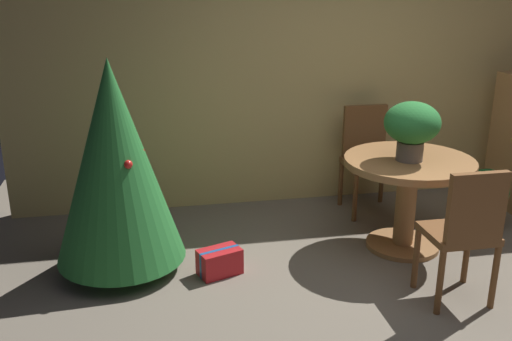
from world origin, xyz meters
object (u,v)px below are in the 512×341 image
Objects in this scene: round_dining_table at (408,184)px; wooden_chair_near at (465,229)px; gift_box_red at (220,262)px; wooden_chair_far at (368,154)px; holiday_tree at (115,162)px; potted_plant at (486,194)px; flower_vase at (412,125)px.

round_dining_table is 1.05× the size of wooden_chair_near.
gift_box_red is (-1.55, 0.71, -0.46)m from wooden_chair_near.
round_dining_table is 2.87× the size of gift_box_red.
holiday_tree reaches higher than wooden_chair_far.
round_dining_table is 1.63m from gift_box_red.
holiday_tree reaches higher than gift_box_red.
holiday_tree is at bearing 157.57° from wooden_chair_near.
potted_plant is (0.90, 0.28, -0.26)m from round_dining_table.
wooden_chair_far is 1.92m from gift_box_red.
wooden_chair_far reaches higher than gift_box_red.
gift_box_red is at bearing -146.13° from wooden_chair_far.
round_dining_table is 0.64× the size of holiday_tree.
flower_vase reaches higher than wooden_chair_far.
gift_box_red is at bearing -174.83° from flower_vase.
wooden_chair_far is at bearing 19.75° from holiday_tree.
holiday_tree is (-2.27, 0.94, 0.30)m from wooden_chair_near.
gift_box_red is (-1.55, -0.17, -0.46)m from round_dining_table.
holiday_tree is (-2.27, -0.82, 0.31)m from wooden_chair_far.
wooden_chair_near is (0.02, -0.85, -0.49)m from flower_vase.
wooden_chair_near reaches higher than round_dining_table.
round_dining_table is 0.88m from wooden_chair_near.
wooden_chair_near is 2.48m from holiday_tree.
round_dining_table reaches higher than gift_box_red.
gift_box_red is (0.72, -0.23, -0.76)m from holiday_tree.
wooden_chair_near is 1.86× the size of potted_plant.
gift_box_red is (-1.53, -0.14, -0.95)m from flower_vase.
flower_vase is 1.29× the size of gift_box_red.
potted_plant is at bearing 18.81° from flower_vase.
wooden_chair_near is 0.61× the size of holiday_tree.
holiday_tree is 3.23m from potted_plant.
flower_vase is 2.26m from holiday_tree.
round_dining_table is 0.49m from flower_vase.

